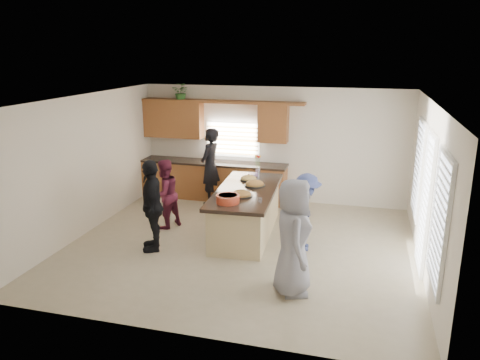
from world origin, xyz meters
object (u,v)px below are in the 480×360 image
(salad_bowl, at_px, (228,198))
(woman_left_back, at_px, (210,166))
(woman_left_front, at_px, (152,205))
(woman_right_front, at_px, (293,237))
(woman_right_back, at_px, (306,212))
(woman_left_mid, at_px, (165,194))
(island, at_px, (246,213))

(salad_bowl, relative_size, woman_left_back, 0.23)
(salad_bowl, bearing_deg, woman_left_front, -168.91)
(salad_bowl, bearing_deg, woman_right_front, -41.25)
(woman_right_back, distance_m, woman_right_front, 1.71)
(woman_right_back, height_order, woman_right_front, woman_right_front)
(salad_bowl, height_order, woman_left_mid, woman_left_mid)
(woman_left_front, bearing_deg, woman_right_back, 81.94)
(woman_left_back, bearing_deg, woman_left_front, 4.11)
(woman_left_back, height_order, woman_left_mid, woman_left_back)
(island, height_order, woman_left_front, woman_left_front)
(woman_right_back, bearing_deg, woman_left_front, 100.91)
(woman_left_back, relative_size, woman_right_back, 1.27)
(island, xyz_separation_m, woman_right_front, (1.28, -2.13, 0.46))
(woman_left_front, height_order, woman_right_front, woman_right_front)
(woman_left_front, height_order, woman_right_back, woman_left_front)
(woman_left_back, distance_m, woman_left_front, 2.88)
(woman_left_mid, bearing_deg, woman_right_front, 82.53)
(island, relative_size, woman_right_front, 1.51)
(woman_left_back, distance_m, woman_right_back, 3.34)
(island, distance_m, woman_left_front, 1.95)
(woman_left_mid, distance_m, woman_left_front, 1.13)
(woman_right_back, relative_size, woman_right_front, 0.80)
(island, height_order, woman_right_front, woman_right_front)
(woman_right_back, bearing_deg, salad_bowl, 105.03)
(woman_left_mid, xyz_separation_m, woman_right_front, (3.02, -2.04, 0.18))
(woman_left_mid, height_order, woman_right_front, woman_right_front)
(salad_bowl, distance_m, woman_left_back, 2.87)
(island, bearing_deg, woman_left_mid, 179.63)
(woman_right_back, bearing_deg, island, 66.79)
(woman_left_back, height_order, woman_right_front, woman_left_back)
(woman_right_front, bearing_deg, salad_bowl, 33.32)
(woman_left_back, bearing_deg, island, 45.65)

